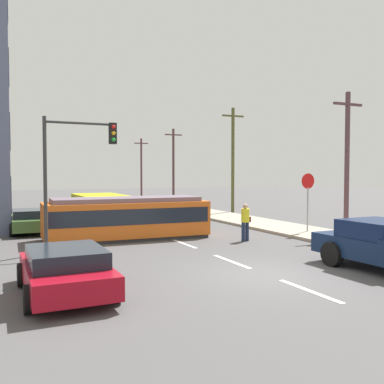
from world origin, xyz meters
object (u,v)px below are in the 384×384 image
stop_sign (308,190)px  traffic_light_mast (74,158)px  parked_sedan_near (65,270)px  pedestrian_crossing (245,220)px  streetcar_tram (127,217)px  utility_pole_mid (233,158)px  utility_pole_distant (141,166)px  city_bus (102,208)px  parked_sedan_mid (30,220)px  utility_pole_near (347,160)px  utility_pole_far (173,164)px

stop_sign → traffic_light_mast: 11.37m
parked_sedan_near → pedestrian_crossing: bearing=31.8°
streetcar_tram → pedestrian_crossing: (4.61, -2.90, -0.04)m
utility_pole_mid → utility_pole_distant: bearing=88.4°
utility_pole_mid → city_bus: bearing=-161.8°
city_bus → utility_pole_mid: size_ratio=0.69×
city_bus → parked_sedan_near: (-3.97, -13.31, -0.40)m
parked_sedan_mid → traffic_light_mast: traffic_light_mast is taller
parked_sedan_mid → utility_pole_near: (14.35, -6.96, 3.07)m
city_bus → utility_pole_near: bearing=-38.0°
parked_sedan_near → utility_pole_distant: size_ratio=0.55×
parked_sedan_near → stop_sign: bearing=25.2°
parked_sedan_mid → utility_pole_distant: bearing=62.1°
utility_pole_mid → streetcar_tram: bearing=-141.0°
parked_sedan_mid → utility_pole_near: utility_pole_near is taller
utility_pole_far → parked_sedan_near: bearing=-117.0°
city_bus → parked_sedan_mid: city_bus is taller
parked_sedan_near → city_bus: bearing=73.4°
utility_pole_far → utility_pole_distant: (0.49, 11.92, -0.05)m
traffic_light_mast → utility_pole_distant: bearing=68.1°
utility_pole_near → utility_pole_mid: 11.62m
streetcar_tram → pedestrian_crossing: 5.45m
streetcar_tram → parked_sedan_mid: size_ratio=1.85×
streetcar_tram → city_bus: size_ratio=1.37×
stop_sign → parked_sedan_mid: bearing=153.3°
stop_sign → utility_pole_distant: 35.16m
city_bus → utility_pole_distant: utility_pole_distant is taller
streetcar_tram → traffic_light_mast: 4.38m
pedestrian_crossing → parked_sedan_mid: size_ratio=0.41×
utility_pole_near → utility_pole_mid: (0.21, 11.61, 0.42)m
stop_sign → streetcar_tram: bearing=164.9°
streetcar_tram → pedestrian_crossing: streetcar_tram is taller
pedestrian_crossing → utility_pole_near: 6.45m
pedestrian_crossing → stop_sign: (3.97, 0.59, 1.25)m
stop_sign → utility_pole_near: size_ratio=0.41×
pedestrian_crossing → utility_pole_near: bearing=-1.0°
streetcar_tram → utility_pole_mid: (10.65, 8.61, 3.13)m
stop_sign → utility_pole_near: (1.86, -0.68, 1.50)m
streetcar_tram → pedestrian_crossing: size_ratio=4.47×
city_bus → utility_pole_mid: bearing=18.2°
parked_sedan_near → utility_pole_near: (14.37, 5.19, 3.07)m
stop_sign → utility_pole_far: bearing=84.4°
traffic_light_mast → utility_pole_distant: (14.02, 34.94, 0.25)m
utility_pole_mid → utility_pole_far: utility_pole_mid is taller
utility_pole_mid → parked_sedan_near: bearing=-130.9°
streetcar_tram → utility_pole_far: size_ratio=1.00×
traffic_light_mast → utility_pole_mid: utility_pole_mid is taller
utility_pole_mid → utility_pole_far: size_ratio=1.05×
utility_pole_near → utility_pole_mid: utility_pole_mid is taller
streetcar_tram → stop_sign: bearing=-15.1°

